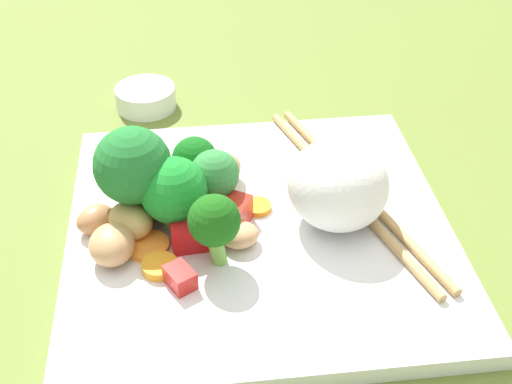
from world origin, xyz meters
The scene contains 23 objects.
ground_plane centered at (0.00, 0.00, -1.00)cm, with size 110.00×110.00×2.00cm, color olive.
square_plate centered at (0.00, 0.00, 0.67)cm, with size 28.18×28.18×1.34cm, color white.
rice_mound centered at (-0.43, 5.68, 4.62)cm, with size 7.52×7.19×6.56cm, color white.
broccoli_floret_0 centered at (3.93, -3.26, 4.89)cm, with size 3.60×3.60×5.55cm.
broccoli_floret_1 centered at (-4.08, -4.66, 4.44)cm, with size 3.50×3.50×4.98cm.
broccoli_floret_2 centered at (0.26, -6.12, 4.66)cm, with size 4.90×4.90×5.91cm.
broccoli_floret_3 centered at (-1.93, -3.15, 4.47)cm, with size 3.69×3.69×5.15cm.
broccoli_floret_4 centered at (-1.26, -8.93, 5.93)cm, with size 5.66×5.66×7.76cm.
carrot_slice_0 centered at (4.55, -7.13, 1.68)cm, with size 2.47×2.47×0.66cm, color orange.
carrot_slice_1 centered at (-1.65, -0.31, 1.57)cm, with size 2.10×2.10×0.45cm, color orange.
carrot_slice_2 centered at (2.24, -8.13, 1.56)cm, with size 3.16×3.16×0.43cm, color orange.
pepper_chunk_0 centered at (-1.90, -6.76, 2.30)cm, with size 2.14×2.10×1.92cm, color red.
pepper_chunk_1 centered at (-4.37, -7.38, 2.38)cm, with size 2.09×1.82×2.07cm, color red.
pepper_chunk_2 centered at (0.26, -2.34, 2.43)cm, with size 2.84×2.97×2.17cm, color red.
pepper_chunk_3 centered at (6.10, -5.67, 2.04)cm, with size 2.11×1.53×1.39cm, color red.
pepper_chunk_4 centered at (1.79, -4.96, 2.41)cm, with size 2.71×2.95×2.14cm, color red.
chicken_piece_0 centered at (-0.12, -11.93, 2.35)cm, with size 2.95×2.28×2.02cm, color tan.
chicken_piece_1 centered at (3.19, -10.40, 2.63)cm, with size 3.69×3.16×2.57cm, color tan.
chicken_piece_2 centered at (2.21, -1.54, 2.17)cm, with size 2.76×2.47×1.66cm, color tan.
chicken_piece_3 centered at (-5.19, -2.60, 2.61)cm, with size 3.37×2.63×2.53cm, color tan.
chicken_piece_4 centered at (0.57, -9.35, 2.56)cm, with size 3.64×3.04×2.44cm, color tan.
chopstick_pair centered at (-3.04, 7.50, 1.69)cm, with size 23.94×10.66×0.70cm.
sauce_cup centered at (-19.99, -9.74, 1.06)cm, with size 5.82×5.82×2.12cm, color silver.
Camera 1 is at (38.67, -2.66, 33.99)cm, focal length 47.66 mm.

